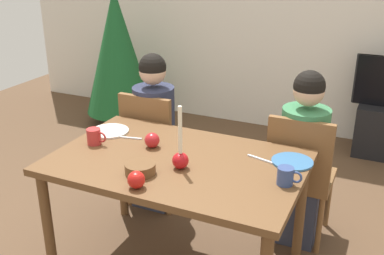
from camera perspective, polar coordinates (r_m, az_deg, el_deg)
The scene contains 17 objects.
back_wall at distance 4.81m, azimuth 12.45°, elevation 14.65°, with size 6.40×0.10×2.60m, color silver.
dining_table at distance 2.60m, azimuth -1.85°, elevation -5.66°, with size 1.40×0.90×0.75m.
chair_left at distance 3.37m, azimuth -4.91°, elevation -1.95°, with size 0.40×0.40×0.90m.
chair_right at distance 3.03m, azimuth 13.31°, elevation -5.37°, with size 0.40×0.40×0.90m.
person_left_child at distance 3.37m, azimuth -4.68°, elevation -0.85°, with size 0.30×0.30×1.17m.
person_right_child at distance 3.03m, azimuth 13.54°, elevation -4.15°, with size 0.30×0.30×1.17m.
christmas_tree at distance 4.99m, azimuth -9.31°, elevation 9.36°, with size 0.73×0.73×1.55m.
candle_centerpiece at distance 2.44m, azimuth -1.46°, elevation -3.59°, with size 0.09×0.09×0.35m.
plate_left at distance 2.97m, azimuth -10.23°, elevation -0.44°, with size 0.24×0.24×0.01m, color white.
plate_right at distance 2.59m, azimuth 12.39°, elevation -4.17°, with size 0.23×0.23×0.01m, color teal.
mug_left at distance 2.80m, azimuth -12.07°, elevation -1.11°, with size 0.13×0.08×0.10m.
mug_right at distance 2.34m, azimuth 11.65°, elevation -5.95°, with size 0.13×0.08×0.09m.
fork_left at distance 2.86m, azimuth -8.00°, elevation -1.26°, with size 0.18×0.01×0.01m, color silver.
fork_right at distance 2.58m, azimuth 8.65°, elevation -3.95°, with size 0.18×0.01×0.01m, color silver.
bowl_walnuts at distance 2.42m, azimuth -6.47°, elevation -5.09°, with size 0.16×0.16×0.06m, color brown.
apple_near_candle at distance 2.28m, azimuth -6.97°, elevation -6.48°, with size 0.09×0.09×0.09m, color red.
apple_by_left_plate at distance 2.71m, azimuth -5.00°, elevation -1.59°, with size 0.09×0.09×0.09m, color #B41E22.
Camera 1 is at (1.04, -2.06, 1.87)m, focal length 42.77 mm.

